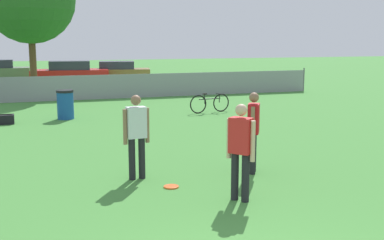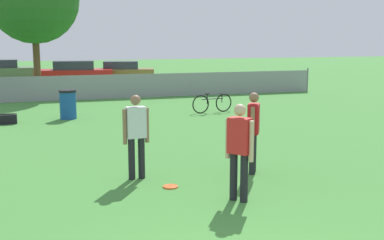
{
  "view_description": "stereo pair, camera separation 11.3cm",
  "coord_description": "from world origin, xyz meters",
  "views": [
    {
      "loc": [
        -2.11,
        -3.88,
        2.68
      ],
      "look_at": [
        1.04,
        5.31,
        1.05
      ],
      "focal_mm": 45.0,
      "sensor_mm": 36.0,
      "label": 1
    },
    {
      "loc": [
        -2.0,
        -3.91,
        2.68
      ],
      "look_at": [
        1.04,
        5.31,
        1.05
      ],
      "focal_mm": 45.0,
      "sensor_mm": 36.0,
      "label": 2
    }
  ],
  "objects": [
    {
      "name": "player_thrower_red",
      "position": [
        1.17,
        3.21,
        0.93
      ],
      "size": [
        0.39,
        0.43,
        1.64
      ],
      "rotation": [
        0.0,
        0.0,
        -0.92
      ],
      "color": "black",
      "rests_on": "ground_plane"
    },
    {
      "name": "parked_car_red",
      "position": [
        0.33,
        25.8,
        0.69
      ],
      "size": [
        4.66,
        2.33,
        1.42
      ],
      "rotation": [
        0.0,
        0.0,
        -0.12
      ],
      "color": "black",
      "rests_on": "ground_plane"
    },
    {
      "name": "frisbee_disc",
      "position": [
        0.28,
        4.28,
        0.01
      ],
      "size": [
        0.28,
        0.28,
        0.03
      ],
      "color": "#E5591E",
      "rests_on": "ground_plane"
    },
    {
      "name": "parked_car_tan",
      "position": [
        3.27,
        26.45,
        0.66
      ],
      "size": [
        4.35,
        2.49,
        1.32
      ],
      "rotation": [
        0.0,
        0.0,
        -0.19
      ],
      "color": "black",
      "rests_on": "ground_plane"
    },
    {
      "name": "bicycle_sideline",
      "position": [
        4.23,
        12.58,
        0.35
      ],
      "size": [
        1.64,
        0.44,
        0.73
      ],
      "rotation": [
        0.0,
        0.0,
        0.15
      ],
      "color": "black",
      "rests_on": "ground_plane"
    },
    {
      "name": "fence_backline",
      "position": [
        0.0,
        18.0,
        0.55
      ],
      "size": [
        23.2,
        0.07,
        1.21
      ],
      "color": "gray",
      "rests_on": "ground_plane"
    },
    {
      "name": "trash_bin",
      "position": [
        -0.94,
        12.82,
        0.5
      ],
      "size": [
        0.58,
        0.58,
        0.99
      ],
      "color": "#194C99",
      "rests_on": "ground_plane"
    },
    {
      "name": "player_receiver_white",
      "position": [
        -0.19,
        5.02,
        0.93
      ],
      "size": [
        0.52,
        0.25,
        1.64
      ],
      "rotation": [
        0.0,
        0.0,
        0.09
      ],
      "color": "black",
      "rests_on": "ground_plane"
    },
    {
      "name": "player_defender_red",
      "position": [
        2.13,
        4.7,
        0.93
      ],
      "size": [
        0.37,
        0.46,
        1.64
      ],
      "rotation": [
        0.0,
        0.0,
        1.04
      ],
      "color": "black",
      "rests_on": "ground_plane"
    },
    {
      "name": "gear_bag_sideline",
      "position": [
        -2.92,
        12.43,
        0.15
      ],
      "size": [
        0.67,
        0.37,
        0.32
      ],
      "color": "black",
      "rests_on": "ground_plane"
    }
  ]
}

